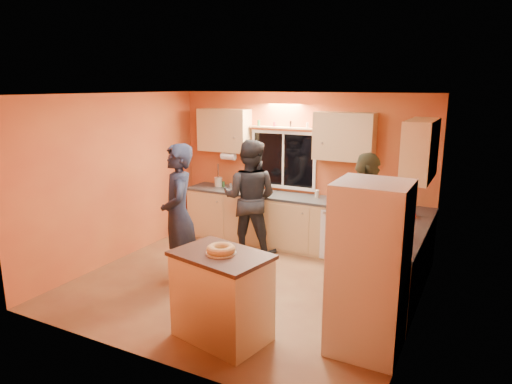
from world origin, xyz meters
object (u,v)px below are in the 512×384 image
Objects in this scene: island at (222,295)px; refrigerator at (369,269)px; person_center at (250,198)px; person_right at (364,224)px; person_left at (178,215)px.

refrigerator is at bearing 30.78° from island.
refrigerator is 1.59× the size of island.
person_center is 1.00× the size of person_right.
person_left reaches higher than person_right.
island is at bearing 15.21° from person_left.
person_right is (-0.39, 1.33, 0.04)m from refrigerator.
refrigerator is 2.77m from person_left.
refrigerator is 1.39m from person_right.
person_center is (0.34, 1.44, -0.04)m from person_left.
island is 0.60× the size of person_right.
person_left is 2.49m from person_right.
refrigerator is 1.58m from island.
person_left is at bearing 154.54° from island.
person_left is 1.48m from person_center.
person_center is 2.09m from person_right.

